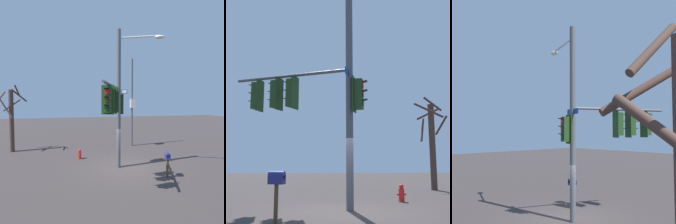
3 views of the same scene
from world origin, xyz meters
TOP-DOWN VIEW (x-y plane):
  - ground_plane at (0.00, 0.00)m, footprint 80.00×80.00m
  - main_signal_pole_assembly at (0.91, -0.70)m, footprint 5.23×4.59m
  - mailbox at (2.04, 1.88)m, footprint 0.49×0.35m

SIDE VIEW (x-z plane):
  - ground_plane at x=0.00m, z-range 0.00..0.00m
  - mailbox at x=2.04m, z-range 0.40..1.81m
  - main_signal_pole_assembly at x=0.91m, z-range 0.18..8.96m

